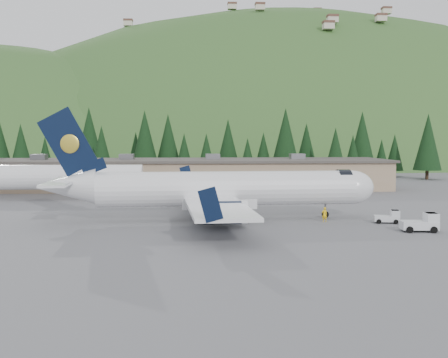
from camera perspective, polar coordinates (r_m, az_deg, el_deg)
ground at (r=61.32m, az=0.35°, el=-4.14°), size 600.00×600.00×0.00m
airliner at (r=60.80m, az=-0.65°, el=-1.14°), size 36.60×34.32×12.15m
second_airliner at (r=85.29m, az=-17.66°, el=0.26°), size 27.50×11.00×10.05m
baggage_tug_a at (r=56.69m, az=19.51°, el=-4.25°), size 3.51×2.29×1.80m
baggage_tug_b at (r=61.23m, az=16.41°, el=-3.75°), size 2.77×1.96×1.37m
terminal_building at (r=98.73m, az=-4.06°, el=0.55°), size 71.00×17.00×6.10m
ramp_worker at (r=60.41m, az=10.17°, el=-3.58°), size 0.59×0.40×1.58m
tree_line at (r=121.27m, az=-4.00°, el=3.46°), size 112.69×17.59×14.51m
hills at (r=288.94m, az=8.37°, el=-14.34°), size 614.00×330.00×300.00m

